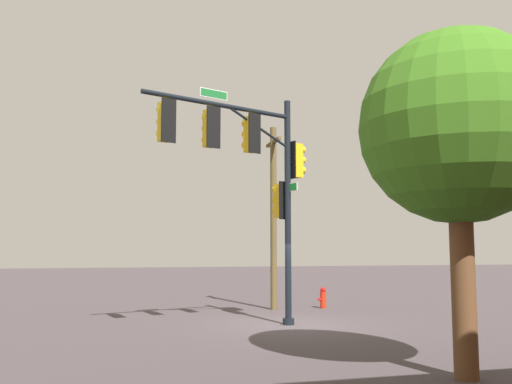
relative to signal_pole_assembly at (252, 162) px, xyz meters
name	(u,v)px	position (x,y,z in m)	size (l,w,h in m)	color
ground_plane	(289,325)	(-1.30, -0.42, -5.00)	(120.00, 120.00, 0.00)	#453B3F
signal_pole_assembly	(252,162)	(0.00, 0.00, 0.00)	(5.46, 2.54, 7.13)	black
utility_pole	(274,213)	(-2.17, -4.82, -1.22)	(0.25, 1.80, 7.25)	brown
fire_hydrant	(323,298)	(-4.23, -4.81, -4.59)	(0.33, 0.24, 0.83)	red
tree_near	(457,128)	(-2.02, 7.49, -0.40)	(3.68, 3.68, 6.48)	brown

